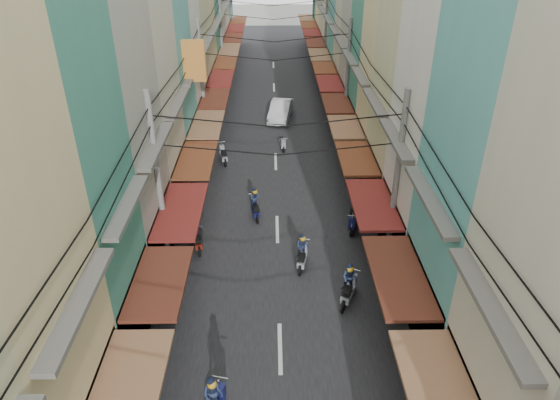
{
  "coord_description": "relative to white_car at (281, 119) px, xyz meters",
  "views": [
    {
      "loc": [
        -0.23,
        -15.19,
        13.82
      ],
      "look_at": [
        0.11,
        4.23,
        2.73
      ],
      "focal_mm": 32.0,
      "sensor_mm": 36.0,
      "label": 1
    }
  ],
  "objects": [
    {
      "name": "ground",
      "position": [
        -0.46,
        -21.77,
        0.0
      ],
      "size": [
        160.0,
        160.0,
        0.0
      ],
      "primitive_type": "plane",
      "color": "slate",
      "rests_on": "ground"
    },
    {
      "name": "road",
      "position": [
        -0.46,
        -1.77,
        0.01
      ],
      "size": [
        10.0,
        80.0,
        0.02
      ],
      "primitive_type": "cube",
      "color": "black",
      "rests_on": "ground"
    },
    {
      "name": "sidewalk_left",
      "position": [
        -6.96,
        -1.77,
        0.03
      ],
      "size": [
        3.0,
        80.0,
        0.06
      ],
      "primitive_type": "cube",
      "color": "gray",
      "rests_on": "ground"
    },
    {
      "name": "sidewalk_right",
      "position": [
        6.04,
        -1.77,
        0.03
      ],
      "size": [
        3.0,
        80.0,
        0.06
      ],
      "primitive_type": "cube",
      "color": "gray",
      "rests_on": "ground"
    },
    {
      "name": "building_row_right",
      "position": [
        7.45,
        -5.33,
        9.41
      ],
      "size": [
        7.8,
        68.98,
        22.59
      ],
      "color": "#3B836E",
      "rests_on": "ground"
    },
    {
      "name": "utility_poles",
      "position": [
        -0.46,
        -6.76,
        6.59
      ],
      "size": [
        10.2,
        66.13,
        8.2
      ],
      "color": "gray",
      "rests_on": "ground"
    },
    {
      "name": "white_car",
      "position": [
        0.0,
        0.0,
        0.0
      ],
      "size": [
        5.24,
        2.73,
        1.76
      ],
      "primitive_type": "imported",
      "rotation": [
        0.0,
        0.0,
        -0.16
      ],
      "color": "silver",
      "rests_on": "ground"
    },
    {
      "name": "bicycle",
      "position": [
        5.25,
        -21.63,
        0.0
      ],
      "size": [
        1.52,
        0.92,
        0.98
      ],
      "primitive_type": "imported",
      "rotation": [
        0.0,
        0.0,
        1.86
      ],
      "color": "black",
      "rests_on": "ground"
    },
    {
      "name": "moving_scooters",
      "position": [
        -0.78,
        -18.11,
        0.53
      ],
      "size": [
        8.03,
        22.75,
        1.89
      ],
      "color": "black",
      "rests_on": "ground"
    },
    {
      "name": "parked_scooters",
      "position": [
        3.04,
        -25.3,
        0.49
      ],
      "size": [
        12.84,
        15.79,
        1.01
      ],
      "color": "black",
      "rests_on": "ground"
    },
    {
      "name": "pedestrians",
      "position": [
        -3.91,
        -21.38,
        0.97
      ],
      "size": [
        13.61,
        22.39,
        2.08
      ],
      "color": "#2B212C",
      "rests_on": "ground"
    },
    {
      "name": "market_umbrella",
      "position": [
        6.58,
        -22.7,
        1.95
      ],
      "size": [
        2.1,
        2.1,
        2.22
      ],
      "color": "#B2B2B7",
      "rests_on": "ground"
    },
    {
      "name": "traffic_sign",
      "position": [
        4.57,
        -22.73,
        2.19
      ],
      "size": [
        0.1,
        0.66,
        3.0
      ],
      "color": "gray",
      "rests_on": "ground"
    }
  ]
}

